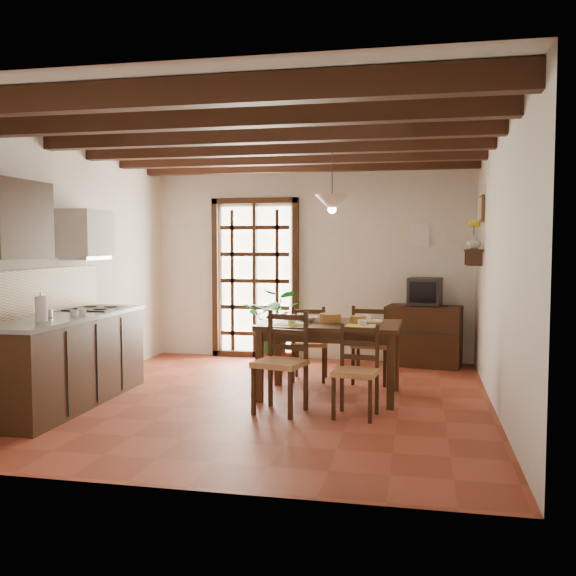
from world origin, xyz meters
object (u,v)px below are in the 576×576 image
(kitchen_counter, at_px, (69,359))
(chair_near_right, at_px, (356,388))
(pendant_lamp, at_px, (332,202))
(dining_table, at_px, (330,332))
(chair_near_left, at_px, (281,381))
(sideboard, at_px, (424,336))
(potted_plant, at_px, (274,323))
(crt_tv, at_px, (425,291))
(chair_far_right, at_px, (371,359))
(chair_far_left, at_px, (310,357))

(kitchen_counter, distance_m, chair_near_right, 2.90)
(pendant_lamp, bearing_deg, dining_table, -90.00)
(chair_near_left, relative_size, sideboard, 1.02)
(sideboard, bearing_deg, pendant_lamp, -108.57)
(sideboard, relative_size, potted_plant, 0.43)
(kitchen_counter, relative_size, sideboard, 2.36)
(sideboard, xyz_separation_m, potted_plant, (-1.97, -0.34, 0.16))
(kitchen_counter, distance_m, potted_plant, 2.93)
(chair_near_left, xyz_separation_m, potted_plant, (-0.59, 2.33, 0.26))
(dining_table, height_order, chair_near_right, chair_near_right)
(chair_near_right, distance_m, pendant_lamp, 2.03)
(dining_table, height_order, crt_tv, crt_tv)
(sideboard, bearing_deg, dining_table, -107.31)
(chair_near_right, bearing_deg, sideboard, 83.51)
(sideboard, height_order, crt_tv, crt_tv)
(dining_table, bearing_deg, crt_tv, 63.89)
(kitchen_counter, xyz_separation_m, crt_tv, (3.53, 2.82, 0.53))
(kitchen_counter, height_order, pendant_lamp, pendant_lamp)
(chair_near_right, xyz_separation_m, chair_far_right, (0.03, 1.50, 0.02))
(chair_near_left, height_order, sideboard, chair_near_left)
(chair_far_right, xyz_separation_m, potted_plant, (-1.35, 0.85, 0.28))
(chair_far_left, xyz_separation_m, potted_plant, (-0.62, 0.83, 0.29))
(potted_plant, bearing_deg, chair_near_right, -60.60)
(potted_plant, height_order, pendant_lamp, pendant_lamp)
(chair_far_left, distance_m, chair_far_right, 0.73)
(chair_near_left, xyz_separation_m, sideboard, (1.38, 2.68, 0.10))
(chair_far_left, height_order, crt_tv, crt_tv)
(chair_far_right, relative_size, potted_plant, 0.42)
(chair_near_right, bearing_deg, chair_near_left, -174.32)
(chair_far_left, bearing_deg, chair_near_right, 111.20)
(chair_far_right, bearing_deg, dining_table, 66.99)
(dining_table, relative_size, chair_far_right, 1.61)
(chair_near_right, xyz_separation_m, sideboard, (0.65, 2.69, 0.13))
(kitchen_counter, height_order, chair_far_right, kitchen_counter)
(chair_near_left, bearing_deg, potted_plant, 117.45)
(chair_near_left, xyz_separation_m, chair_near_right, (0.73, -0.02, -0.03))
(dining_table, height_order, sideboard, sideboard)
(crt_tv, relative_size, pendant_lamp, 0.56)
(chair_near_right, relative_size, crt_tv, 1.83)
(potted_plant, bearing_deg, kitchen_counter, -122.25)
(chair_near_left, relative_size, chair_far_left, 1.08)
(chair_near_left, bearing_deg, chair_near_right, 11.86)
(sideboard, bearing_deg, potted_plant, -160.10)
(dining_table, distance_m, crt_tv, 2.19)
(chair_far_left, distance_m, sideboard, 1.79)
(dining_table, distance_m, pendant_lamp, 1.39)
(kitchen_counter, xyz_separation_m, sideboard, (3.53, 2.83, -0.07))
(kitchen_counter, distance_m, chair_far_right, 3.35)
(kitchen_counter, height_order, chair_near_right, kitchen_counter)
(kitchen_counter, bearing_deg, chair_far_right, 29.21)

